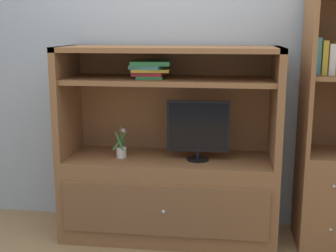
{
  "coord_description": "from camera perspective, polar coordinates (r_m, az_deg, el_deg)",
  "views": [
    {
      "loc": [
        0.41,
        -2.83,
        1.56
      ],
      "look_at": [
        0.0,
        0.35,
        0.87
      ],
      "focal_mm": 48.29,
      "sensor_mm": 36.0,
      "label": 1
    }
  ],
  "objects": [
    {
      "name": "upright_book_row",
      "position": [
        3.3,
        19.6,
        8.14
      ],
      "size": [
        0.18,
        0.18,
        0.25
      ],
      "color": "teal",
      "rests_on": "bookshelf_tall"
    },
    {
      "name": "painted_rear_wall",
      "position": [
        3.6,
        0.83,
        9.62
      ],
      "size": [
        6.0,
        0.1,
        2.8
      ],
      "primitive_type": "cube",
      "color": "#9EA8B2",
      "rests_on": "ground_plane"
    },
    {
      "name": "magazine_stack",
      "position": [
        3.28,
        -2.26,
        7.28
      ],
      "size": [
        0.3,
        0.33,
        0.13
      ],
      "color": "#338C4C",
      "rests_on": "media_console"
    },
    {
      "name": "tv_monitor",
      "position": [
        3.26,
        3.83,
        -0.34
      ],
      "size": [
        0.45,
        0.16,
        0.44
      ],
      "color": "black",
      "rests_on": "media_console"
    },
    {
      "name": "bookshelf_tall",
      "position": [
        3.45,
        19.53,
        -4.12
      ],
      "size": [
        0.4,
        0.46,
        1.9
      ],
      "color": "brown",
      "rests_on": "ground_plane"
    },
    {
      "name": "media_console",
      "position": [
        3.44,
        0.12,
        -6.33
      ],
      "size": [
        1.59,
        0.59,
        1.44
      ],
      "color": "brown",
      "rests_on": "ground_plane"
    },
    {
      "name": "potted_plant",
      "position": [
        3.38,
        -5.88,
        -3.02
      ],
      "size": [
        0.1,
        0.1,
        0.25
      ],
      "color": "beige",
      "rests_on": "media_console"
    }
  ]
}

